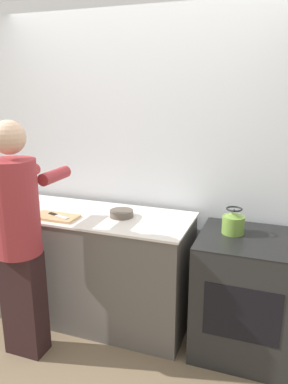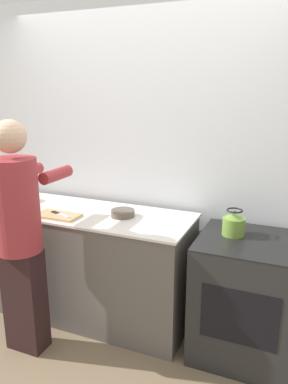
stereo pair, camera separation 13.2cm
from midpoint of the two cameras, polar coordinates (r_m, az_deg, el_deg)
name	(u,v)px [view 2 (the right image)]	position (r m, az deg, el deg)	size (l,w,h in m)	color
ground_plane	(115,346)	(3.07, -3.13, -22.38)	(12.00, 12.00, 0.00)	#7A664C
wall_back	(151,161)	(3.15, 2.30, 4.76)	(8.00, 0.05, 2.60)	silver
counter	(89,264)	(3.22, -7.18, -10.84)	(1.73, 0.66, 0.92)	#5B5651
oven	(246,297)	(2.89, 16.57, -15.13)	(0.70, 0.66, 0.89)	black
person	(20,231)	(2.74, -17.10, -5.65)	(0.36, 0.60, 1.70)	black
cutting_board	(58,215)	(2.98, -11.77, -3.52)	(0.35, 0.18, 0.02)	tan
knife	(60,214)	(2.96, -11.45, -3.34)	(0.21, 0.10, 0.01)	silver
kettle	(234,224)	(2.72, 14.87, -4.79)	(0.16, 0.16, 0.19)	olive
bowl_prep	(123,213)	(2.91, -1.96, -3.25)	(0.18, 0.18, 0.05)	brown
canister_jar	(16,192)	(3.48, -17.92, -0.02)	(0.13, 0.13, 0.15)	tan
book_stack	(13,203)	(3.27, -18.28, -1.56)	(0.22, 0.26, 0.10)	olive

